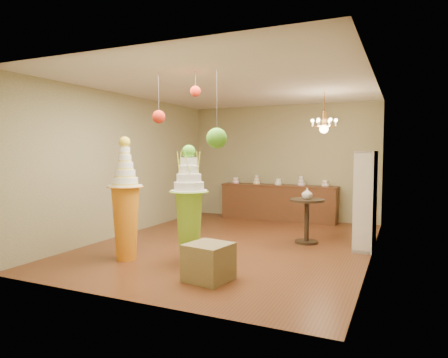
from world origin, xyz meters
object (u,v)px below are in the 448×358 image
at_px(pedestal_orange, 126,212).
at_px(sideboard, 278,202).
at_px(pedestal_green, 189,213).
at_px(round_table, 307,215).

height_order(pedestal_orange, sideboard, pedestal_orange).
relative_size(pedestal_green, round_table, 2.19).
bearing_deg(sideboard, pedestal_green, -91.63).
bearing_deg(round_table, pedestal_green, -122.51).
height_order(pedestal_green, round_table, pedestal_green).
xyz_separation_m(pedestal_orange, sideboard, (1.20, 4.73, -0.31)).
bearing_deg(pedestal_green, round_table, 57.49).
height_order(sideboard, round_table, sideboard).
xyz_separation_m(sideboard, round_table, (1.27, -2.32, 0.08)).
bearing_deg(sideboard, pedestal_orange, -104.17).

